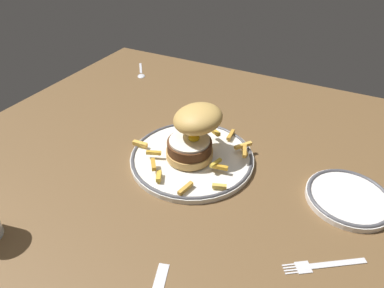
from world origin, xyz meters
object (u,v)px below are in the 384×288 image
burger (194,131)px  fork (323,265)px  spoon (141,74)px  dinner_plate (192,157)px  side_plate (349,197)px

burger → fork: (31.87, -15.65, -7.66)cm
burger → spoon: burger is taller
burger → spoon: (-38.24, 34.07, -7.48)cm
burger → fork: size_ratio=1.17×
dinner_plate → spoon: dinner_plate is taller
burger → side_plate: bearing=3.6°
dinner_plate → burger: burger is taller
dinner_plate → fork: dinner_plate is taller
burger → side_plate: (33.97, 2.13, -7.00)cm
dinner_plate → side_plate: 34.38cm
dinner_plate → burger: size_ratio=1.95×
dinner_plate → fork: size_ratio=2.27×
dinner_plate → side_plate: bearing=4.5°
side_plate → fork: bearing=-96.7°
side_plate → burger: bearing=-176.4°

